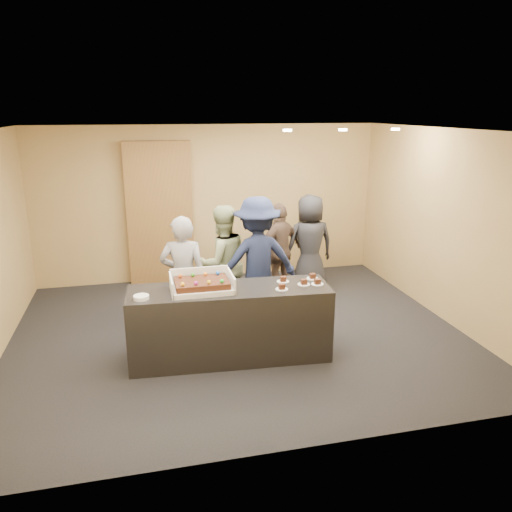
# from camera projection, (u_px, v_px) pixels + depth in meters

# --- Properties ---
(room) EXTENTS (6.04, 6.00, 2.70)m
(room) POSITION_uv_depth(u_px,v_px,m) (237.00, 238.00, 6.44)
(room) COLOR black
(room) RESTS_ON ground
(serving_counter) EXTENTS (2.44, 0.86, 0.90)m
(serving_counter) POSITION_uv_depth(u_px,v_px,m) (230.00, 323.00, 6.05)
(serving_counter) COLOR black
(serving_counter) RESTS_ON floor
(storage_cabinet) EXTENTS (1.11, 0.15, 2.44)m
(storage_cabinet) POSITION_uv_depth(u_px,v_px,m) (160.00, 214.00, 8.53)
(storage_cabinet) COLOR brown
(storage_cabinet) RESTS_ON floor
(cake_box) EXTENTS (0.72, 0.50, 0.21)m
(cake_box) POSITION_uv_depth(u_px,v_px,m) (202.00, 286.00, 5.86)
(cake_box) COLOR white
(cake_box) RESTS_ON serving_counter
(sheet_cake) EXTENTS (0.62, 0.43, 0.12)m
(sheet_cake) POSITION_uv_depth(u_px,v_px,m) (202.00, 283.00, 5.82)
(sheet_cake) COLOR #3F1A0E
(sheet_cake) RESTS_ON cake_box
(plate_stack) EXTENTS (0.17, 0.17, 0.04)m
(plate_stack) POSITION_uv_depth(u_px,v_px,m) (141.00, 297.00, 5.58)
(plate_stack) COLOR white
(plate_stack) RESTS_ON serving_counter
(slice_a) EXTENTS (0.15, 0.15, 0.07)m
(slice_a) POSITION_uv_depth(u_px,v_px,m) (282.00, 288.00, 5.88)
(slice_a) COLOR white
(slice_a) RESTS_ON serving_counter
(slice_b) EXTENTS (0.15, 0.15, 0.07)m
(slice_b) POSITION_uv_depth(u_px,v_px,m) (283.00, 280.00, 6.14)
(slice_b) COLOR white
(slice_b) RESTS_ON serving_counter
(slice_c) EXTENTS (0.15, 0.15, 0.07)m
(slice_c) POSITION_uv_depth(u_px,v_px,m) (304.00, 283.00, 6.04)
(slice_c) COLOR white
(slice_c) RESTS_ON serving_counter
(slice_d) EXTENTS (0.15, 0.15, 0.07)m
(slice_d) POSITION_uv_depth(u_px,v_px,m) (313.00, 277.00, 6.25)
(slice_d) COLOR white
(slice_d) RESTS_ON serving_counter
(slice_e) EXTENTS (0.15, 0.15, 0.07)m
(slice_e) POSITION_uv_depth(u_px,v_px,m) (317.00, 283.00, 6.05)
(slice_e) COLOR white
(slice_e) RESTS_ON serving_counter
(person_server_grey) EXTENTS (0.66, 0.49, 1.66)m
(person_server_grey) POSITION_uv_depth(u_px,v_px,m) (183.00, 278.00, 6.51)
(person_server_grey) COLOR gray
(person_server_grey) RESTS_ON floor
(person_sage_man) EXTENTS (0.95, 0.82, 1.67)m
(person_sage_man) POSITION_uv_depth(u_px,v_px,m) (222.00, 263.00, 7.12)
(person_sage_man) COLOR #A1AF7F
(person_sage_man) RESTS_ON floor
(person_navy_man) EXTENTS (1.20, 0.73, 1.81)m
(person_navy_man) POSITION_uv_depth(u_px,v_px,m) (257.00, 261.00, 6.99)
(person_navy_man) COLOR #1C2445
(person_navy_man) RESTS_ON floor
(person_brown_extra) EXTENTS (0.97, 0.77, 1.54)m
(person_brown_extra) POSITION_uv_depth(u_px,v_px,m) (280.00, 251.00, 7.97)
(person_brown_extra) COLOR brown
(person_brown_extra) RESTS_ON floor
(person_dark_suit) EXTENTS (0.82, 0.55, 1.64)m
(person_dark_suit) POSITION_uv_depth(u_px,v_px,m) (310.00, 244.00, 8.14)
(person_dark_suit) COLOR #252529
(person_dark_suit) RESTS_ON floor
(ceiling_spotlights) EXTENTS (1.72, 0.12, 0.03)m
(ceiling_spotlights) POSITION_uv_depth(u_px,v_px,m) (343.00, 130.00, 6.89)
(ceiling_spotlights) COLOR #FFEAC6
(ceiling_spotlights) RESTS_ON ceiling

